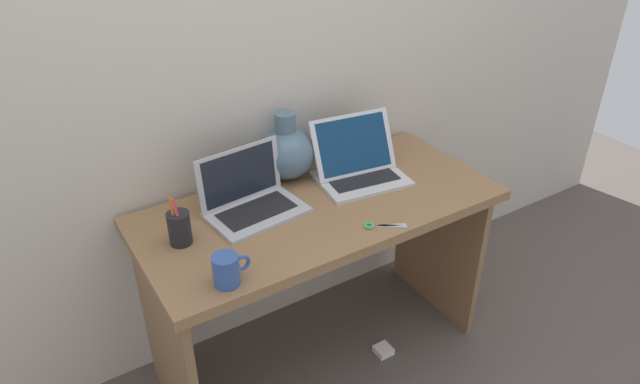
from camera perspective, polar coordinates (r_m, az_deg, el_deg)
The scene contains 10 objects.
ground_plane at distance 2.59m, azimuth 0.00°, elevation -15.51°, with size 6.00×6.00×0.00m, color #564C47.
back_wall at distance 2.19m, azimuth -4.98°, elevation 12.90°, with size 4.40×0.04×2.40m, color beige.
desk at distance 2.20m, azimuth 0.00°, elevation -5.00°, with size 1.34×0.62×0.76m.
laptop_left at distance 2.06m, azimuth -7.07°, elevation -0.32°, with size 0.36×0.26×0.22m.
laptop_right at distance 2.25m, azimuth 3.76°, elevation 2.89°, with size 0.37×0.30×0.23m.
green_vase at distance 2.24m, azimuth -3.39°, elevation 4.02°, with size 0.23×0.23×0.27m.
coffee_mug at distance 1.73m, azimuth -9.23°, elevation -7.63°, with size 0.12×0.08×0.10m.
pen_cup at distance 1.92m, azimuth -13.79°, elevation -3.47°, with size 0.07×0.07×0.18m.
scissors at distance 1.99m, azimuth 5.71°, elevation -3.32°, with size 0.14×0.10×0.01m.
power_brick at distance 2.58m, azimuth 6.30°, elevation -15.33°, with size 0.07×0.07×0.03m, color white.
Camera 1 is at (-0.95, -1.51, 1.87)m, focal length 32.24 mm.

